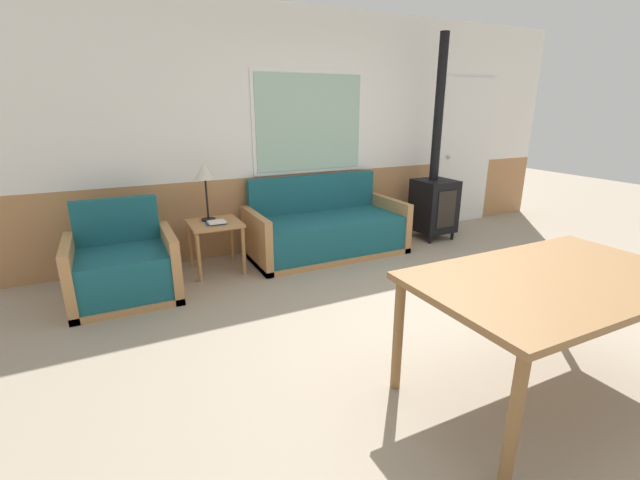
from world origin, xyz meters
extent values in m
plane|color=gray|center=(0.00, 0.00, 0.00)|extent=(16.00, 16.00, 0.00)
cube|color=#AD7A4C|center=(0.00, 2.63, 0.44)|extent=(7.20, 0.06, 0.88)
cube|color=white|center=(0.00, 2.63, 1.79)|extent=(7.20, 0.06, 1.82)
cube|color=white|center=(-0.20, 2.59, 1.46)|extent=(1.40, 0.01, 1.15)
cube|color=#99BCA8|center=(-0.20, 2.58, 1.46)|extent=(1.32, 0.02, 1.07)
cube|color=#B27F4C|center=(-0.20, 2.13, 0.03)|extent=(1.78, 0.83, 0.06)
cube|color=#195660|center=(-0.20, 2.11, 0.25)|extent=(1.62, 0.75, 0.38)
cube|color=#195660|center=(-0.20, 2.49, 0.65)|extent=(1.62, 0.10, 0.43)
cube|color=#B27F4C|center=(-1.05, 2.13, 0.29)|extent=(0.08, 0.83, 0.58)
cube|color=#B27F4C|center=(0.65, 2.13, 0.29)|extent=(0.08, 0.83, 0.58)
cube|color=#B27F4C|center=(-2.36, 1.86, 0.03)|extent=(0.89, 0.76, 0.06)
cube|color=#195660|center=(-2.36, 1.84, 0.25)|extent=(0.73, 0.68, 0.38)
cube|color=#195660|center=(-2.36, 2.19, 0.65)|extent=(0.73, 0.10, 0.41)
cube|color=#B27F4C|center=(-2.76, 1.86, 0.29)|extent=(0.08, 0.76, 0.58)
cube|color=#B27F4C|center=(-1.96, 1.86, 0.29)|extent=(0.08, 0.76, 0.58)
cube|color=#B27F4C|center=(-1.47, 2.17, 0.51)|extent=(0.51, 0.51, 0.03)
cylinder|color=#B27F4C|center=(-1.69, 1.94, 0.25)|extent=(0.04, 0.04, 0.50)
cylinder|color=#B27F4C|center=(-1.24, 1.94, 0.25)|extent=(0.04, 0.04, 0.50)
cylinder|color=#B27F4C|center=(-1.69, 2.39, 0.25)|extent=(0.04, 0.04, 0.50)
cylinder|color=#B27F4C|center=(-1.24, 2.39, 0.25)|extent=(0.04, 0.04, 0.50)
cylinder|color=black|center=(-1.51, 2.26, 0.54)|extent=(0.14, 0.14, 0.02)
cylinder|color=black|center=(-1.51, 2.26, 0.75)|extent=(0.02, 0.02, 0.41)
cone|color=beige|center=(-1.51, 2.26, 1.04)|extent=(0.21, 0.21, 0.17)
cube|color=#234799|center=(-1.47, 2.09, 0.54)|extent=(0.21, 0.12, 0.02)
cube|color=white|center=(-1.47, 2.07, 0.55)|extent=(0.17, 0.14, 0.02)
cube|color=olive|center=(-0.21, -0.66, 0.73)|extent=(1.61, 0.95, 0.04)
cylinder|color=olive|center=(-0.95, -1.08, 0.36)|extent=(0.06, 0.06, 0.71)
cylinder|color=olive|center=(-0.95, -0.25, 0.36)|extent=(0.06, 0.06, 0.71)
cylinder|color=olive|center=(0.54, -0.25, 0.36)|extent=(0.06, 0.06, 0.71)
cylinder|color=black|center=(1.14, 1.91, 0.05)|extent=(0.04, 0.04, 0.10)
cylinder|color=black|center=(1.51, 1.91, 0.05)|extent=(0.04, 0.04, 0.10)
cylinder|color=black|center=(1.14, 2.29, 0.05)|extent=(0.04, 0.04, 0.10)
cylinder|color=black|center=(1.51, 2.29, 0.05)|extent=(0.04, 0.04, 0.10)
cube|color=black|center=(1.32, 2.10, 0.43)|extent=(0.46, 0.47, 0.66)
cube|color=black|center=(1.32, 1.86, 0.43)|extent=(0.28, 0.01, 0.46)
cylinder|color=black|center=(1.32, 2.15, 1.61)|extent=(0.11, 0.11, 1.71)
cube|color=white|center=(2.24, 2.58, 1.01)|extent=(0.94, 0.04, 2.02)
sphere|color=silver|center=(1.91, 2.54, 0.97)|extent=(0.06, 0.06, 0.06)
camera|label=1|loc=(-2.36, -2.06, 1.66)|focal=24.00mm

